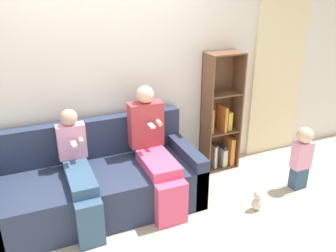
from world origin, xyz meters
The scene contains 9 objects.
ground_plane centered at (0.00, 0.00, 0.00)m, with size 14.00×14.00×0.00m, color beige.
back_wall centered at (0.00, 1.05, 1.27)m, with size 10.00×0.06×2.55m.
curtain_panel centered at (2.32, 1.00, 1.11)m, with size 0.81×0.04×2.23m.
couch centered at (-0.30, 0.56, 0.29)m, with size 2.17×0.92×0.91m.
adult_seated centered at (0.32, 0.47, 0.65)m, with size 0.38×0.89×1.28m.
child_seated centered at (-0.50, 0.42, 0.57)m, with size 0.29×0.90×1.12m.
toddler_standing centered at (2.00, 0.04, 0.42)m, with size 0.22×0.19×0.78m.
bookshelf centered at (1.40, 0.90, 0.60)m, with size 0.45×0.29×1.53m.
teddy_bear centered at (1.27, -0.15, 0.11)m, with size 0.12×0.10×0.24m.
Camera 1 is at (-0.88, -2.75, 2.35)m, focal length 38.00 mm.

